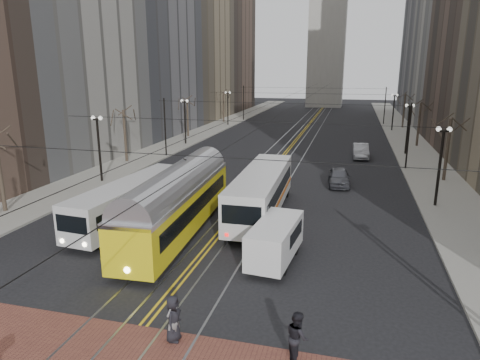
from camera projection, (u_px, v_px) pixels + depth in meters
The scene contains 20 objects.
ground at pixel (154, 313), 17.74m from camera, with size 260.00×260.00×0.00m, color black.
sidewalk_left at pixel (195, 136), 63.50m from camera, with size 5.00×140.00×0.15m, color gray.
sidewalk_right at pixel (410, 145), 56.15m from camera, with size 5.00×140.00×0.15m, color gray.
streetcar_rails at pixel (296, 140), 59.84m from camera, with size 4.80×130.00×0.02m, color gray.
centre_lines at pixel (296, 140), 59.84m from camera, with size 0.42×130.00×0.01m, color gold.
building_left_mid at pixel (127, 18), 62.70m from camera, with size 16.00×20.00×34.00m, color slate.
building_left_far at pixel (212, 23), 99.37m from camera, with size 16.00×20.00×40.00m, color brown.
building_right_far at pixel (451, 16), 86.87m from camera, with size 16.00×20.00×40.00m, color slate.
lamp_posts at pixel (276, 139), 43.93m from camera, with size 27.60×57.20×5.60m.
street_trees at pixel (286, 130), 50.01m from camera, with size 31.68×53.28×5.60m.
trolley_wires at pixel (285, 122), 49.37m from camera, with size 25.96×120.00×6.60m.
transit_bus at pixel (131, 203), 27.69m from camera, with size 2.30×11.05×2.76m, color silver.
streetcar at pixel (178, 208), 25.88m from camera, with size 2.57×13.82×3.26m, color yellow.
rear_bus at pixel (261, 194), 28.99m from camera, with size 2.60×11.94×3.11m, color silver.
cargo_van at pixel (275, 243), 22.12m from camera, with size 1.89×4.91×2.17m, color silver.
sedan_grey at pixel (339, 177), 36.81m from camera, with size 1.77×4.39×1.50m, color #44464C.
sedan_silver at pixel (361, 151), 48.07m from camera, with size 1.67×4.78×1.57m, color #9B9CA2.
pedestrian_a at pixel (173, 318), 15.73m from camera, with size 0.88×0.57×1.80m, color black.
pedestrian_b at pixel (173, 319), 15.74m from camera, with size 0.63×0.41×1.73m, color gray.
pedestrian_c at pixel (297, 337), 14.60m from camera, with size 0.91×0.71×1.87m, color black.
Camera 1 is at (7.44, -14.34, 9.84)m, focal length 32.00 mm.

